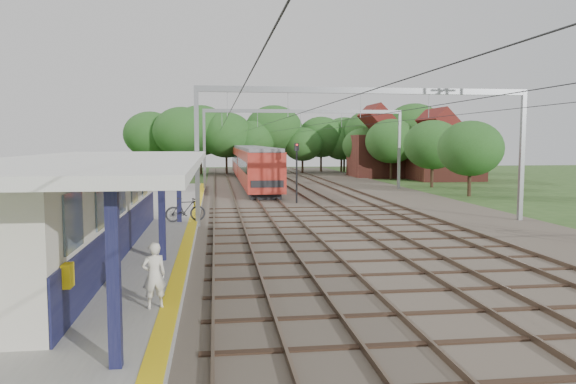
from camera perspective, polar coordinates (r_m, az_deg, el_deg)
ground at (r=14.19m, az=10.12°, el=-12.60°), size 160.00×160.00×0.00m
ballast_bed at (r=43.85m, az=3.29°, el=-0.38°), size 18.00×90.00×0.10m
platform at (r=27.40m, az=-14.43°, el=-3.65°), size 5.00×52.00×0.35m
yellow_stripe at (r=27.19m, az=-9.72°, el=-3.25°), size 0.45×52.00×0.01m
station_building at (r=20.56m, az=-20.74°, el=-1.48°), size 3.41×18.00×3.40m
canopy at (r=19.23m, az=-18.36°, el=2.93°), size 6.40×20.00×3.44m
rail_tracks at (r=43.44m, az=0.05°, el=-0.26°), size 11.80×88.00×0.15m
catenary_system at (r=38.91m, az=3.74°, el=6.96°), size 17.22×88.00×7.00m
tree_band at (r=70.45m, az=-0.94°, el=5.71°), size 31.72×30.88×8.82m
house_near at (r=64.03m, az=15.72°, el=3.83°), size 7.00×6.12×7.89m
house_far at (r=67.93m, az=9.84°, el=4.23°), size 8.00×6.12×8.66m
person at (r=13.82m, az=-13.46°, el=-8.22°), size 0.67×0.54×1.59m
bicycle at (r=28.11m, az=-10.37°, el=-1.76°), size 2.06×1.03×1.19m
train at (r=56.63m, az=-3.75°, el=2.91°), size 2.78×34.67×3.67m
signal_post at (r=37.93m, az=0.89°, el=2.59°), size 0.33×0.29×4.16m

